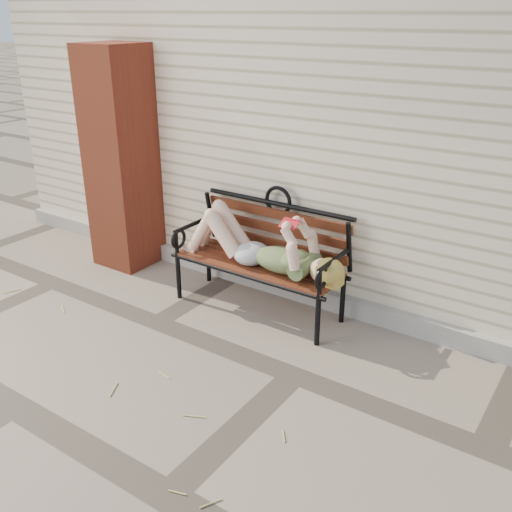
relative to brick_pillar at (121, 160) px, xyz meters
The scene contains 7 objects.
ground 2.62m from the brick_pillar, 18.06° to the right, with size 80.00×80.00×0.00m, color gray.
house_wall 3.26m from the brick_pillar, 44.37° to the left, with size 8.00×4.00×3.00m, color beige.
foundation_strip 2.49m from the brick_pillar, ahead, with size 8.00×0.10×0.15m, color #A7A397.
brick_pillar is the anchor object (origin of this frame).
garden_bench 1.64m from the brick_pillar, ahead, with size 1.50×0.60×0.97m.
reading_woman 1.65m from the brick_pillar, ahead, with size 1.42×0.32×0.45m.
straw_scatter 2.24m from the brick_pillar, 51.94° to the right, with size 2.86×1.75×0.01m.
Camera 1 is at (1.58, -2.78, 2.25)m, focal length 40.00 mm.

